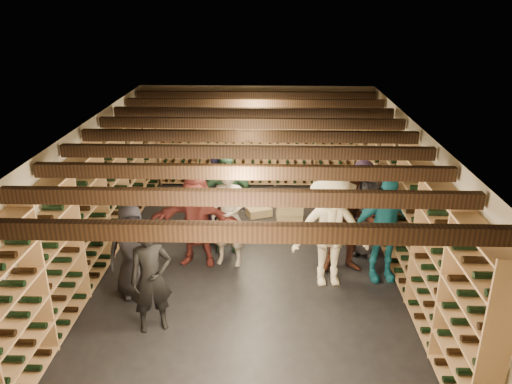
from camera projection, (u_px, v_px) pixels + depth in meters
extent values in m
plane|color=black|center=(250.00, 260.00, 8.85)|extent=(8.00, 8.00, 0.00)
cube|color=tan|center=(256.00, 135.00, 12.13)|extent=(5.50, 0.02, 2.40)
cube|color=tan|center=(231.00, 357.00, 4.69)|extent=(5.50, 0.02, 2.40)
cube|color=tan|center=(88.00, 195.00, 8.49)|extent=(0.02, 8.00, 2.40)
cube|color=tan|center=(414.00, 199.00, 8.33)|extent=(0.02, 8.00, 2.40)
cube|color=beige|center=(249.00, 128.00, 7.97)|extent=(5.50, 8.00, 0.01)
cube|color=black|center=(233.00, 232.00, 4.76)|extent=(5.40, 0.12, 0.18)
cube|color=black|center=(239.00, 198.00, 5.58)|extent=(5.40, 0.12, 0.18)
cube|color=black|center=(243.00, 172.00, 6.39)|extent=(5.40, 0.12, 0.18)
cube|color=black|center=(246.00, 152.00, 7.20)|extent=(5.40, 0.12, 0.18)
cube|color=black|center=(249.00, 136.00, 8.02)|extent=(5.40, 0.12, 0.18)
cube|color=black|center=(251.00, 123.00, 8.83)|extent=(5.40, 0.12, 0.18)
cube|color=black|center=(253.00, 112.00, 9.64)|extent=(5.40, 0.12, 0.18)
cube|color=black|center=(254.00, 103.00, 10.46)|extent=(5.40, 0.12, 0.18)
cube|color=black|center=(256.00, 96.00, 11.27)|extent=(5.40, 0.12, 0.18)
cube|color=#AB8153|center=(99.00, 202.00, 8.53)|extent=(0.32, 7.50, 2.15)
cube|color=#AB8153|center=(402.00, 206.00, 8.38)|extent=(0.32, 7.50, 2.15)
cube|color=#AB8153|center=(256.00, 142.00, 12.01)|extent=(4.70, 0.30, 2.15)
cube|color=tan|center=(289.00, 225.00, 10.00)|extent=(0.53, 0.37, 0.17)
cube|color=tan|center=(289.00, 217.00, 9.94)|extent=(0.53, 0.37, 0.17)
cube|color=tan|center=(290.00, 209.00, 9.88)|extent=(0.53, 0.37, 0.17)
cube|color=tan|center=(290.00, 201.00, 9.82)|extent=(0.53, 0.37, 0.17)
cube|color=tan|center=(227.00, 207.00, 10.85)|extent=(0.52, 0.37, 0.17)
cube|color=tan|center=(227.00, 199.00, 10.79)|extent=(0.52, 0.37, 0.17)
cube|color=tan|center=(227.00, 192.00, 10.73)|extent=(0.52, 0.37, 0.17)
cube|color=tan|center=(259.00, 212.00, 10.60)|extent=(0.59, 0.50, 0.17)
imported|color=black|center=(132.00, 251.00, 7.57)|extent=(0.86, 0.72, 1.50)
imported|color=black|center=(151.00, 279.00, 6.76)|extent=(0.68, 0.56, 1.58)
imported|color=beige|center=(331.00, 230.00, 7.79)|extent=(1.30, 0.83, 1.91)
imported|color=#16667A|center=(384.00, 229.00, 7.97)|extent=(1.09, 0.57, 1.78)
imported|color=maroon|center=(196.00, 220.00, 8.47)|extent=(1.56, 0.67, 1.63)
imported|color=#211F41|center=(222.00, 193.00, 9.43)|extent=(1.00, 0.81, 1.76)
imported|color=gray|center=(229.00, 216.00, 8.42)|extent=(0.72, 0.53, 1.79)
imported|color=#4F271C|center=(350.00, 224.00, 8.19)|extent=(0.91, 0.74, 1.75)
imported|color=#23432D|center=(225.00, 201.00, 8.90)|extent=(1.17, 0.65, 1.89)
imported|color=slate|center=(362.00, 199.00, 9.42)|extent=(1.51, 1.02, 1.56)
imported|color=#2F2E32|center=(366.00, 214.00, 8.80)|extent=(0.86, 0.67, 1.56)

